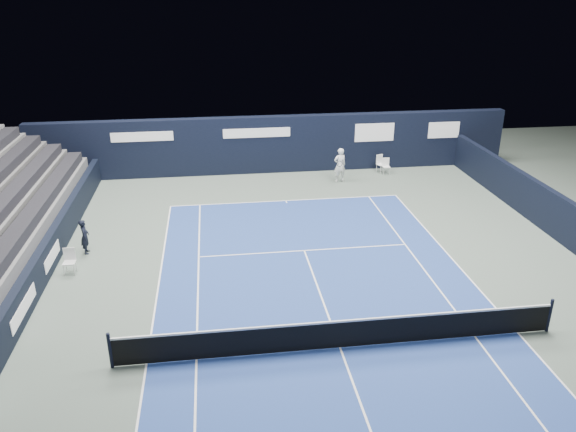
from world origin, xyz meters
The scene contains 12 objects.
ground centered at (0.00, 2.00, 0.00)m, with size 48.00×48.00×0.00m, color #4C5A52.
court_surface centered at (0.00, 0.00, 0.00)m, with size 10.97×23.77×0.01m, color navy.
enclosure_wall_right centered at (10.50, 6.00, 0.90)m, with size 0.30×22.00×1.80m, color black.
folding_chair_back_a centered at (5.75, 15.64, 0.64)m, with size 0.55×0.57×0.97m.
folding_chair_back_b centered at (5.99, 15.28, 0.50)m, with size 0.40×0.38×0.88m.
line_judge_chair centered at (-8.70, 5.80, 0.54)m, with size 0.42×0.41×0.94m.
line_judge centered at (-8.44, 7.38, 0.69)m, with size 0.51×0.33×1.39m, color black.
court_markings centered at (0.00, 0.00, 0.01)m, with size 11.03×23.83×0.00m.
tennis_net centered at (0.00, 0.00, 0.51)m, with size 12.90×0.10×1.10m.
back_sponsor_wall centered at (0.01, 16.50, 1.55)m, with size 26.00×0.63×3.10m.
side_barrier_left centered at (-9.50, 5.97, 0.60)m, with size 0.33×22.00×1.20m.
tennis_player centered at (3.18, 14.33, 0.91)m, with size 0.73×0.89×1.81m.
Camera 1 is at (-3.32, -13.15, 9.81)m, focal length 35.00 mm.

